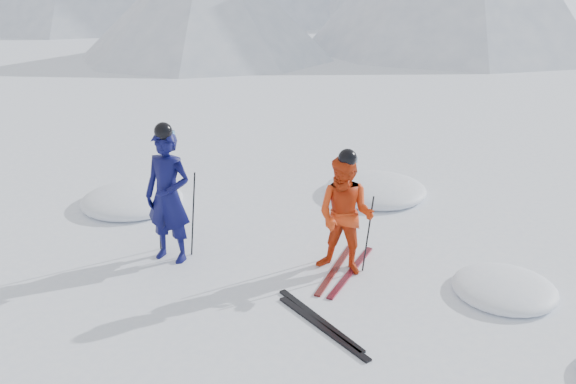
% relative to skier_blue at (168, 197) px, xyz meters
% --- Properties ---
extents(ground, '(160.00, 160.00, 0.00)m').
position_rel_skier_blue_xyz_m(ground, '(3.45, 0.20, -1.01)').
color(ground, white).
rests_on(ground, ground).
extents(skier_blue, '(0.76, 0.51, 2.02)m').
position_rel_skier_blue_xyz_m(skier_blue, '(0.00, 0.00, 0.00)').
color(skier_blue, '#0B0C43').
rests_on(skier_blue, ground).
extents(skier_red, '(0.87, 0.68, 1.75)m').
position_rel_skier_blue_xyz_m(skier_red, '(2.51, 0.71, -0.13)').
color(skier_red, red).
rests_on(skier_red, ground).
extents(pole_blue_left, '(0.13, 0.09, 1.35)m').
position_rel_skier_blue_xyz_m(pole_blue_left, '(-0.30, 0.15, -0.34)').
color(pole_blue_left, black).
rests_on(pole_blue_left, ground).
extents(pole_blue_right, '(0.13, 0.08, 1.35)m').
position_rel_skier_blue_xyz_m(pole_blue_right, '(0.25, 0.25, -0.34)').
color(pole_blue_right, black).
rests_on(pole_blue_right, ground).
extents(pole_red_left, '(0.12, 0.09, 1.17)m').
position_rel_skier_blue_xyz_m(pole_red_left, '(2.21, 0.96, -0.43)').
color(pole_red_left, black).
rests_on(pole_red_left, ground).
extents(pole_red_right, '(0.12, 0.08, 1.17)m').
position_rel_skier_blue_xyz_m(pole_red_right, '(2.81, 0.86, -0.43)').
color(pole_red_right, black).
rests_on(pole_red_right, ground).
extents(ski_worn_left, '(0.19, 1.70, 0.03)m').
position_rel_skier_blue_xyz_m(ski_worn_left, '(2.39, 0.71, -1.00)').
color(ski_worn_left, black).
rests_on(ski_worn_left, ground).
extents(ski_worn_right, '(0.11, 1.70, 0.03)m').
position_rel_skier_blue_xyz_m(ski_worn_right, '(2.63, 0.71, -1.00)').
color(ski_worn_right, black).
rests_on(ski_worn_right, ground).
extents(ski_loose_a, '(1.50, 0.96, 0.03)m').
position_rel_skier_blue_xyz_m(ski_loose_a, '(2.68, -0.65, -1.00)').
color(ski_loose_a, black).
rests_on(ski_loose_a, ground).
extents(ski_loose_b, '(1.53, 0.91, 0.03)m').
position_rel_skier_blue_xyz_m(ski_loose_b, '(2.78, -0.80, -1.00)').
color(ski_loose_b, black).
rests_on(ski_loose_b, ground).
extents(snow_lumps, '(9.88, 5.96, 0.43)m').
position_rel_skier_blue_xyz_m(snow_lumps, '(1.60, 2.14, -1.01)').
color(snow_lumps, white).
rests_on(snow_lumps, ground).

